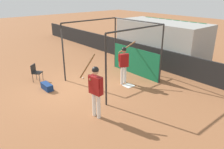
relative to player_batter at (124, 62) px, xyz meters
The scene contains 10 objects.
ground_plane 2.68m from the player_batter, 117.38° to the right, with size 60.00×60.00×0.00m, color #935B38.
outfield_wall 3.14m from the player_batter, 111.33° to the left, with size 24.00×0.12×1.14m.
bleacher_section 4.31m from the player_batter, 105.22° to the left, with size 5.40×2.40×2.42m.
batting_cage 0.88m from the player_batter, 125.59° to the left, with size 3.22×3.28×2.76m.
home_plate 1.11m from the player_batter, ahead, with size 0.44×0.44×0.02m.
player_batter is the anchor object (origin of this frame).
player_waiting 3.08m from the player_batter, 60.97° to the right, with size 0.80×0.58×2.16m.
folding_chair 4.22m from the player_batter, 134.17° to the right, with size 0.56×0.56×0.84m.
equipment_bag 3.59m from the player_batter, 119.06° to the right, with size 0.70×0.28×0.28m.
baseball 2.31m from the player_batter, 146.93° to the right, with size 0.07×0.07×0.07m.
Camera 1 is at (7.96, -4.35, 4.10)m, focal length 35.00 mm.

